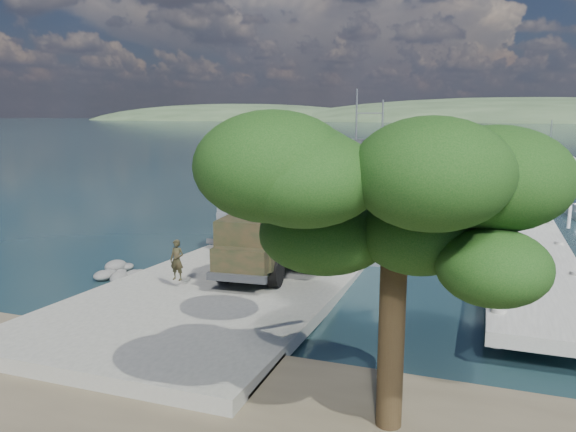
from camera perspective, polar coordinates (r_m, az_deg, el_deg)
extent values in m
plane|color=#1A353F|center=(25.64, -6.30, -7.93)|extent=(1400.00, 1400.00, 0.00)
cube|color=gray|center=(24.71, -7.33, -8.05)|extent=(10.00, 18.00, 0.50)
cube|color=gray|center=(40.55, 22.43, -0.38)|extent=(4.00, 44.00, 0.50)
cube|color=#474D54|center=(46.46, 6.21, 0.99)|extent=(11.49, 32.61, 2.67)
cube|color=#474D54|center=(47.15, 0.86, 3.62)|extent=(2.52, 32.08, 1.39)
cube|color=#474D54|center=(45.63, 11.83, 3.17)|extent=(2.52, 32.08, 1.39)
cube|color=#474D54|center=(31.05, 1.10, -2.56)|extent=(9.64, 0.99, 2.78)
cube|color=#474D54|center=(56.60, 8.16, 5.64)|extent=(6.66, 4.65, 3.21)
cube|color=#2F3134|center=(56.48, 8.21, 7.48)|extent=(5.54, 3.73, 0.43)
cylinder|color=#96999C|center=(56.60, 6.97, 10.00)|extent=(0.17, 0.17, 5.35)
cylinder|color=#96999C|center=(56.25, 9.58, 9.39)|extent=(0.17, 0.17, 4.28)
cylinder|color=black|center=(25.51, -6.49, -5.26)|extent=(0.57, 1.39, 1.36)
cylinder|color=black|center=(24.76, -1.29, -5.68)|extent=(0.57, 1.39, 1.36)
cylinder|color=black|center=(28.73, -3.91, -3.43)|extent=(0.57, 1.39, 1.36)
cylinder|color=black|center=(28.07, 0.75, -3.74)|extent=(0.57, 1.39, 1.36)
cylinder|color=black|center=(30.66, -2.65, -2.53)|extent=(0.57, 1.39, 1.36)
cylinder|color=black|center=(30.04, 1.73, -2.80)|extent=(0.57, 1.39, 1.36)
cube|color=black|center=(27.76, -1.98, -3.57)|extent=(2.91, 8.09, 0.26)
cube|color=black|center=(24.89, -3.89, -2.64)|extent=(2.76, 2.29, 2.09)
cube|color=black|center=(23.87, -4.84, -4.51)|extent=(2.47, 1.12, 1.04)
cube|color=black|center=(29.04, -1.14, -2.20)|extent=(2.98, 4.99, 0.37)
cube|color=black|center=(28.94, -1.04, 0.81)|extent=(2.81, 4.15, 2.61)
cube|color=#2F3134|center=(23.57, -5.25, -6.29)|extent=(2.62, 0.46, 0.31)
imported|color=black|center=(24.91, -11.18, -5.27)|extent=(0.67, 0.46, 1.78)
cube|color=white|center=(62.63, 24.74, 2.35)|extent=(3.43, 6.47, 1.02)
cube|color=white|center=(61.51, 25.16, 2.82)|extent=(2.01, 2.17, 0.68)
cylinder|color=#96999C|center=(62.28, 24.99, 5.69)|extent=(0.11, 0.11, 6.77)
cylinder|color=#322414|center=(14.01, 10.50, -10.98)|extent=(0.64, 0.64, 6.16)
ellipsoid|color=#10380F|center=(13.23, 10.92, 1.11)|extent=(5.95, 5.52, 2.55)
ellipsoid|color=#10380F|center=(17.16, 0.55, 3.40)|extent=(2.97, 2.97, 1.70)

